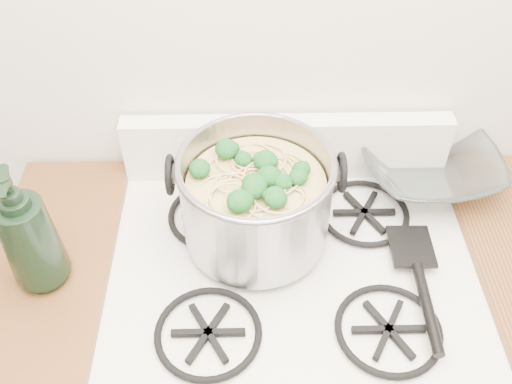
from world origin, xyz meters
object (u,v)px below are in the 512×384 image
Objects in this scene: gas_range at (285,377)px; stock_pot at (256,200)px; bottle at (26,230)px; spatula at (412,244)px; glass_bowl at (426,171)px.

stock_pot is at bearing 129.31° from gas_range.
stock_pot is at bearing -3.10° from bottle.
stock_pot is at bearing 172.19° from spatula.
stock_pot is 0.45m from glass_bowl.
bottle reaches higher than stock_pot.
stock_pot is at bearing -157.68° from glass_bowl.
stock_pot is 1.20× the size of bottle.
bottle reaches higher than spatula.
gas_range is 7.35× the size of glass_bowl.
glass_bowl is (0.08, 0.22, 0.00)m from spatula.
glass_bowl reaches higher than gas_range.
glass_bowl is 0.88m from bottle.
bottle is at bearing -174.58° from spatula.
glass_bowl is at bearing 70.82° from spatula.
gas_range is 0.56m from spatula.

